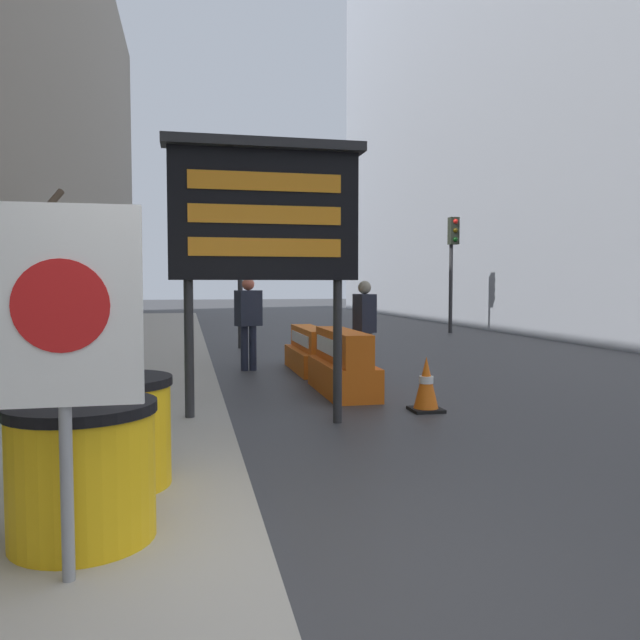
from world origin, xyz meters
The scene contains 15 objects.
ground_plane centered at (0.00, 0.00, 0.00)m, with size 120.00×120.00×0.00m, color #38383A.
bare_tree centered at (-2.77, 8.78, 1.62)m, with size 1.48×1.55×3.21m.
barrel_drum_foreground centered at (-1.01, 0.59, 0.52)m, with size 0.81×0.81×0.77m.
barrel_drum_middle centered at (-0.94, 1.52, 0.52)m, with size 0.81×0.81×0.77m.
warning_sign centered at (-1.00, 0.07, 1.36)m, with size 0.73×0.08×1.79m.
message_board centered at (0.40, 3.69, 2.29)m, with size 2.14×0.36×3.07m.
jersey_barrier_orange_far centered at (1.72, 5.53, 0.39)m, with size 0.64×1.86×0.89m.
jersey_barrier_orange_near centered at (1.72, 7.84, 0.34)m, with size 0.64×2.01×0.78m.
traffic_cone_near centered at (1.73, 8.12, 0.28)m, with size 0.32×0.32×0.57m.
traffic_cone_mid centered at (2.41, 4.08, 0.33)m, with size 0.38×0.38×0.67m.
traffic_cone_far centered at (1.88, 7.65, 0.34)m, with size 0.39×0.39×0.70m.
traffic_light_near_curb centered at (0.83, 11.96, 3.16)m, with size 0.28×0.44×4.39m.
traffic_light_far_side centered at (7.74, 15.29, 2.64)m, with size 0.28×0.44×3.62m.
pedestrian_worker centered at (0.64, 8.12, 0.98)m, with size 0.50×0.41×1.66m.
pedestrian_passerby centered at (2.37, 6.66, 0.95)m, with size 0.30×0.45×1.60m.
Camera 1 is at (-0.43, -3.00, 1.55)m, focal length 35.00 mm.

